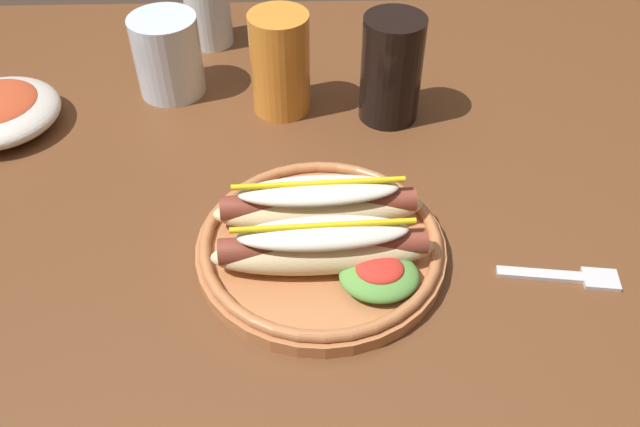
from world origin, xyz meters
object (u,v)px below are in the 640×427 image
soda_cup (391,69)px  extra_cup (280,63)px  water_cup (168,55)px  fork (568,277)px  hot_dog_plate (323,238)px

soda_cup → extra_cup: soda_cup is taller
extra_cup → soda_cup: bearing=-8.6°
water_cup → fork: bearing=-38.8°
hot_dog_plate → fork: (0.24, -0.04, -0.02)m
fork → water_cup: 0.57m
hot_dog_plate → soda_cup: size_ratio=1.87×
hot_dog_plate → extra_cup: (-0.05, 0.27, 0.04)m
hot_dog_plate → fork: hot_dog_plate is taller
extra_cup → hot_dog_plate: bearing=-80.4°
extra_cup → fork: bearing=-46.7°
soda_cup → extra_cup: 0.14m
fork → extra_cup: size_ratio=0.92×
soda_cup → fork: bearing=-62.2°
hot_dog_plate → extra_cup: 0.28m
water_cup → soda_cup: bearing=-13.0°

